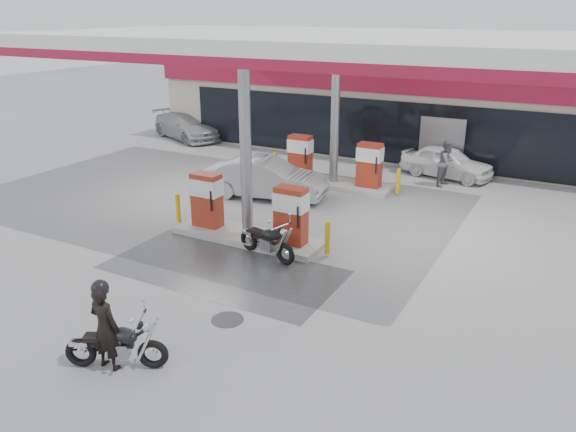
% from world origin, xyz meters
% --- Properties ---
extents(ground, '(90.00, 90.00, 0.00)m').
position_xyz_m(ground, '(0.00, 0.00, 0.00)').
color(ground, gray).
rests_on(ground, ground).
extents(wet_patch, '(6.00, 3.00, 0.00)m').
position_xyz_m(wet_patch, '(0.50, 0.00, 0.00)').
color(wet_patch, '#4C4C4F').
rests_on(wet_patch, ground).
extents(drain_cover, '(0.70, 0.70, 0.01)m').
position_xyz_m(drain_cover, '(2.00, -2.00, 0.00)').
color(drain_cover, '#38383A').
rests_on(drain_cover, ground).
extents(store_building, '(22.00, 8.22, 4.00)m').
position_xyz_m(store_building, '(0.01, 15.94, 2.01)').
color(store_building, '#A99D8E').
rests_on(store_building, ground).
extents(canopy, '(16.00, 10.02, 5.51)m').
position_xyz_m(canopy, '(0.00, 5.00, 5.27)').
color(canopy, silver).
rests_on(canopy, ground).
extents(pump_island_near, '(5.14, 1.30, 1.78)m').
position_xyz_m(pump_island_near, '(0.00, 2.00, 0.71)').
color(pump_island_near, '#9E9E99').
rests_on(pump_island_near, ground).
extents(pump_island_far, '(5.14, 1.30, 1.78)m').
position_xyz_m(pump_island_far, '(0.00, 8.00, 0.71)').
color(pump_island_far, '#9E9E99').
rests_on(pump_island_far, ground).
extents(main_motorcycle, '(1.79, 1.04, 0.99)m').
position_xyz_m(main_motorcycle, '(1.20, -4.34, 0.44)').
color(main_motorcycle, black).
rests_on(main_motorcycle, ground).
extents(biker_main, '(0.62, 0.41, 1.68)m').
position_xyz_m(biker_main, '(1.03, -4.43, 0.84)').
color(biker_main, black).
rests_on(biker_main, ground).
extents(parked_motorcycle, '(1.95, 0.91, 1.02)m').
position_xyz_m(parked_motorcycle, '(1.13, 1.19, 0.45)').
color(parked_motorcycle, black).
rests_on(parked_motorcycle, ground).
extents(sedan_white, '(3.79, 2.07, 1.22)m').
position_xyz_m(sedan_white, '(3.44, 11.20, 0.61)').
color(sedan_white, white).
rests_on(sedan_white, ground).
extents(attendant, '(0.83, 0.97, 1.75)m').
position_xyz_m(attendant, '(3.70, 10.04, 0.87)').
color(attendant, slate).
rests_on(attendant, ground).
extents(hatchback_silver, '(4.43, 2.26, 1.39)m').
position_xyz_m(hatchback_silver, '(-1.52, 5.60, 0.70)').
color(hatchback_silver, '#96999E').
rests_on(hatchback_silver, ground).
extents(parked_car_left, '(4.89, 3.47, 1.32)m').
position_xyz_m(parked_car_left, '(-10.00, 12.00, 0.66)').
color(parked_car_left, '#95989D').
rests_on(parked_car_left, ground).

